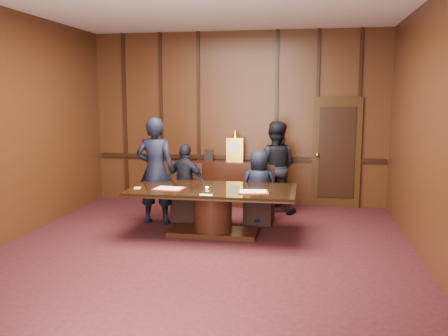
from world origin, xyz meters
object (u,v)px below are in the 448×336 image
(conference_table, at_px, (213,204))
(signatory_left, at_px, (186,183))
(signatory_right, at_px, (259,187))
(witness_right, at_px, (275,167))
(witness_left, at_px, (156,171))
(sideboard, at_px, (235,182))

(conference_table, distance_m, signatory_left, 1.05)
(signatory_right, height_order, witness_right, witness_right)
(signatory_left, relative_size, witness_left, 0.74)
(signatory_right, bearing_deg, sideboard, -71.92)
(conference_table, distance_m, signatory_right, 1.04)
(signatory_left, relative_size, witness_right, 0.79)
(sideboard, bearing_deg, signatory_right, -65.33)
(signatory_left, relative_size, signatory_right, 1.05)
(conference_table, xyz_separation_m, witness_left, (-1.12, 0.54, 0.42))
(sideboard, height_order, conference_table, sideboard)
(witness_left, distance_m, witness_right, 2.29)
(sideboard, distance_m, conference_table, 2.16)
(conference_table, bearing_deg, witness_right, 63.38)
(conference_table, height_order, witness_left, witness_left)
(sideboard, relative_size, signatory_right, 1.23)
(conference_table, bearing_deg, signatory_right, 50.91)
(signatory_right, bearing_deg, conference_table, 44.31)
(signatory_left, bearing_deg, witness_right, -130.14)
(signatory_left, bearing_deg, conference_table, 147.98)
(conference_table, bearing_deg, signatory_left, 129.09)
(sideboard, xyz_separation_m, witness_right, (0.83, -0.46, 0.38))
(sideboard, relative_size, witness_left, 0.86)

